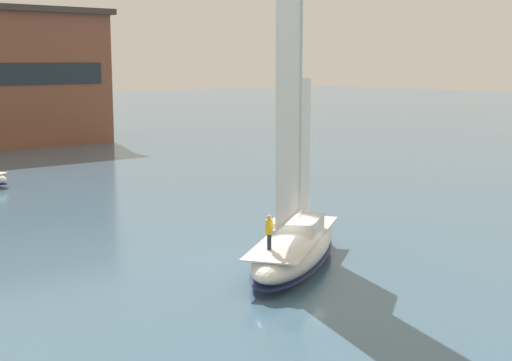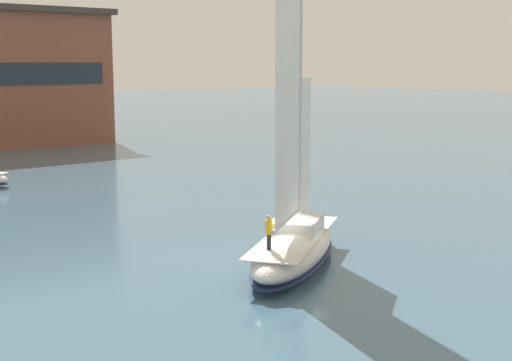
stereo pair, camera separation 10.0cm
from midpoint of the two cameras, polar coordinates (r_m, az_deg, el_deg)
The scene contains 2 objects.
ground_plane at distance 35.69m, azimuth 3.13°, elevation -6.83°, with size 400.00×400.00×0.00m, color #42667F.
sailboat_main at distance 35.39m, azimuth 3.16°, elevation -4.95°, with size 11.09×9.03×15.52m.
Camera 2 is at (-22.98, -25.41, 9.98)m, focal length 50.00 mm.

